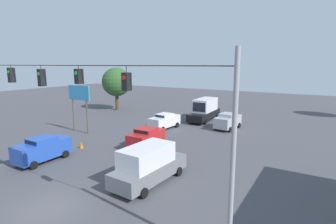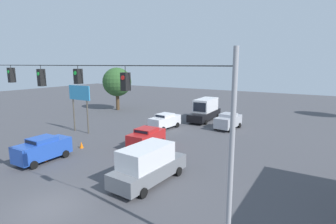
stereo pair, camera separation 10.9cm
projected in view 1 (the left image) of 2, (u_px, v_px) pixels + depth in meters
ground_plane at (49, 208)px, 14.64m from camera, size 140.00×140.00×0.00m
overhead_signal_span at (61, 109)px, 14.79m from camera, size 19.98×0.38×8.58m
sedan_white_withflow_far at (165, 121)px, 32.64m from camera, size 2.32×4.65×1.89m
sedan_blue_parked_shoulder at (43, 149)px, 21.59m from camera, size 2.08×4.52×2.02m
sedan_silver_oncoming_deep at (228, 121)px, 32.49m from camera, size 2.40×4.47×1.95m
box_truck_black_withflow_deep at (205, 110)px, 37.46m from camera, size 2.69×7.49×3.09m
box_truck_grey_crossing_near at (149, 164)px, 17.65m from camera, size 2.69×6.17×2.61m
sedan_red_withflow_mid at (146, 137)px, 25.31m from camera, size 2.22×4.23×1.89m
traffic_cone_nearest at (45, 158)px, 21.64m from camera, size 0.38×0.38×0.64m
traffic_cone_second at (65, 151)px, 23.32m from camera, size 0.38×0.38×0.64m
traffic_cone_third at (81, 145)px, 25.08m from camera, size 0.38×0.38×0.64m
roadside_billboard at (79, 98)px, 30.30m from camera, size 3.37×0.16×5.53m
tree_horizon_right at (116, 82)px, 45.34m from camera, size 4.96×4.96×7.38m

